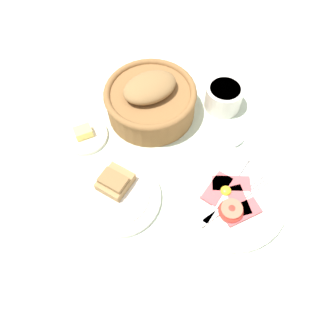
{
  "coord_description": "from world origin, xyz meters",
  "views": [
    {
      "loc": [
        -0.13,
        -0.25,
        0.65
      ],
      "look_at": [
        -0.05,
        0.1,
        0.02
      ],
      "focal_mm": 35.0,
      "sensor_mm": 36.0,
      "label": 1
    }
  ],
  "objects_px": {
    "bread_plate": "(118,194)",
    "butter_dish": "(84,135)",
    "sugar_cup": "(224,97)",
    "bread_basket": "(151,99)",
    "teaspoon_by_saucer": "(240,140)",
    "breakfast_plate": "(229,197)"
  },
  "relations": [
    {
      "from": "teaspoon_by_saucer",
      "to": "bread_basket",
      "type": "bearing_deg",
      "value": -44.51
    },
    {
      "from": "breakfast_plate",
      "to": "teaspoon_by_saucer",
      "type": "xyz_separation_m",
      "value": [
        0.07,
        0.14,
        -0.01
      ]
    },
    {
      "from": "butter_dish",
      "to": "teaspoon_by_saucer",
      "type": "distance_m",
      "value": 0.37
    },
    {
      "from": "bread_basket",
      "to": "sugar_cup",
      "type": "bearing_deg",
      "value": -5.73
    },
    {
      "from": "sugar_cup",
      "to": "bread_basket",
      "type": "relative_size",
      "value": 0.41
    },
    {
      "from": "teaspoon_by_saucer",
      "to": "sugar_cup",
      "type": "bearing_deg",
      "value": -94.26
    },
    {
      "from": "butter_dish",
      "to": "teaspoon_by_saucer",
      "type": "bearing_deg",
      "value": -14.36
    },
    {
      "from": "sugar_cup",
      "to": "bread_basket",
      "type": "bearing_deg",
      "value": 174.27
    },
    {
      "from": "sugar_cup",
      "to": "teaspoon_by_saucer",
      "type": "relative_size",
      "value": 0.47
    },
    {
      "from": "bread_plate",
      "to": "bread_basket",
      "type": "bearing_deg",
      "value": 62.09
    },
    {
      "from": "bread_basket",
      "to": "teaspoon_by_saucer",
      "type": "distance_m",
      "value": 0.24
    },
    {
      "from": "bread_plate",
      "to": "teaspoon_by_saucer",
      "type": "distance_m",
      "value": 0.32
    },
    {
      "from": "bread_basket",
      "to": "teaspoon_by_saucer",
      "type": "xyz_separation_m",
      "value": [
        0.19,
        -0.13,
        -0.04
      ]
    },
    {
      "from": "bread_plate",
      "to": "sugar_cup",
      "type": "xyz_separation_m",
      "value": [
        0.29,
        0.2,
        0.02
      ]
    },
    {
      "from": "breakfast_plate",
      "to": "bread_basket",
      "type": "bearing_deg",
      "value": 113.38
    },
    {
      "from": "bread_plate",
      "to": "butter_dish",
      "type": "xyz_separation_m",
      "value": [
        -0.06,
        0.17,
        -0.01
      ]
    },
    {
      "from": "bread_plate",
      "to": "sugar_cup",
      "type": "relative_size",
      "value": 1.94
    },
    {
      "from": "bread_plate",
      "to": "breakfast_plate",
      "type": "bearing_deg",
      "value": -13.95
    },
    {
      "from": "breakfast_plate",
      "to": "teaspoon_by_saucer",
      "type": "distance_m",
      "value": 0.16
    },
    {
      "from": "bread_plate",
      "to": "teaspoon_by_saucer",
      "type": "relative_size",
      "value": 0.92
    },
    {
      "from": "breakfast_plate",
      "to": "butter_dish",
      "type": "xyz_separation_m",
      "value": [
        -0.29,
        0.23,
        -0.0
      ]
    },
    {
      "from": "breakfast_plate",
      "to": "sugar_cup",
      "type": "height_order",
      "value": "sugar_cup"
    }
  ]
}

